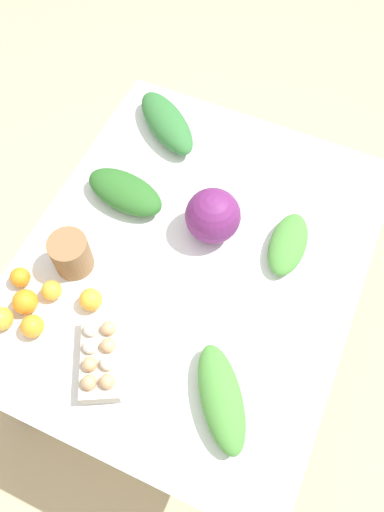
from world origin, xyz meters
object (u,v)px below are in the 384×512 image
at_px(cabbage_purple, 213,216).
at_px(paper_bag, 71,254).
at_px(greens_bunch_dandelion, 288,244).
at_px(orange_5, 91,300).
at_px(orange_2, 25,302).
at_px(orange_3, 52,290).
at_px(greens_bunch_chard, 125,192).
at_px(orange_0, 32,326).
at_px(greens_bunch_scallion, 167,123).
at_px(orange_1, 1,319).
at_px(egg_carton, 101,358).
at_px(greens_bunch_beet_tops, 221,398).
at_px(orange_4, 20,277).

xyz_separation_m(cabbage_purple, paper_bag, (-0.31, 0.36, -0.02)).
height_order(greens_bunch_dandelion, orange_5, orange_5).
xyz_separation_m(orange_2, orange_3, (0.07, -0.05, -0.01)).
relative_size(greens_bunch_chard, orange_0, 4.10).
xyz_separation_m(cabbage_purple, greens_bunch_scallion, (0.34, 0.33, -0.04)).
relative_size(orange_3, orange_5, 0.89).
bearing_deg(orange_1, egg_carton, -87.44).
bearing_deg(orange_0, egg_carton, -90.73).
bearing_deg(greens_bunch_beet_tops, greens_bunch_chard, 48.08).
bearing_deg(orange_1, greens_bunch_dandelion, -49.69).
relative_size(greens_bunch_scallion, orange_0, 4.72).
relative_size(greens_bunch_dandelion, orange_4, 3.76).
xyz_separation_m(egg_carton, paper_bag, (0.26, 0.24, 0.03)).
bearing_deg(orange_1, orange_4, 10.65).
bearing_deg(greens_bunch_chard, greens_bunch_scallion, 0.58).
bearing_deg(orange_1, greens_bunch_scallion, -7.95).
bearing_deg(orange_2, greens_bunch_chard, -10.75).
height_order(cabbage_purple, egg_carton, cabbage_purple).
bearing_deg(egg_carton, orange_0, -118.08).
height_order(cabbage_purple, greens_bunch_chard, cabbage_purple).
bearing_deg(cabbage_purple, orange_5, 149.46).
bearing_deg(greens_bunch_beet_tops, orange_0, 93.08).
relative_size(orange_0, orange_3, 1.11).
bearing_deg(orange_2, orange_0, -132.98).
bearing_deg(greens_bunch_chard, orange_3, 174.36).
distance_m(greens_bunch_dandelion, orange_5, 0.67).
bearing_deg(orange_5, greens_bunch_dandelion, -48.40).
relative_size(greens_bunch_beet_tops, orange_0, 4.42).
bearing_deg(orange_5, orange_0, 141.28).
relative_size(orange_0, orange_2, 0.90).
distance_m(orange_0, orange_1, 0.10).
relative_size(greens_bunch_dandelion, orange_5, 3.37).
distance_m(greens_bunch_chard, orange_1, 0.59).
xyz_separation_m(paper_bag, greens_bunch_dandelion, (0.34, -0.62, -0.04)).
bearing_deg(orange_3, greens_bunch_scallion, -2.84).
height_order(greens_bunch_dandelion, greens_bunch_beet_tops, greens_bunch_beet_tops).
relative_size(greens_bunch_chard, orange_1, 3.96).
distance_m(greens_bunch_beet_tops, orange_4, 0.74).
relative_size(greens_bunch_dandelion, greens_bunch_chard, 0.84).
bearing_deg(orange_4, orange_2, -135.93).
relative_size(paper_bag, greens_bunch_scallion, 0.41).
bearing_deg(egg_carton, greens_bunch_dandelion, 120.16).
height_order(greens_bunch_dandelion, orange_0, orange_0).
height_order(egg_carton, greens_bunch_beet_tops, egg_carton).
bearing_deg(greens_bunch_chard, greens_bunch_beet_tops, -131.92).
distance_m(paper_bag, greens_bunch_beet_tops, 0.65).
relative_size(egg_carton, greens_bunch_scallion, 0.80).
bearing_deg(orange_4, cabbage_purple, -48.57).
height_order(cabbage_purple, orange_4, cabbage_purple).
bearing_deg(orange_3, orange_2, 143.20).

